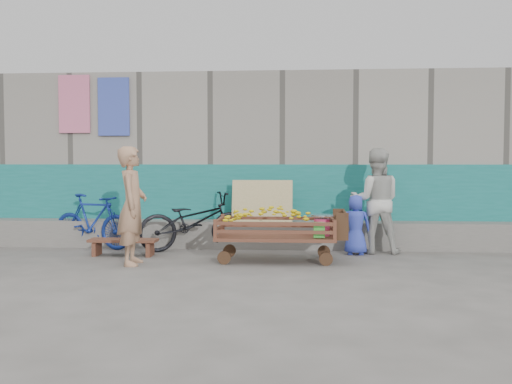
# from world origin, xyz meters

# --- Properties ---
(ground) EXTENTS (80.00, 80.00, 0.00)m
(ground) POSITION_xyz_m (0.00, 0.00, 0.00)
(ground) COLOR #585551
(ground) RESTS_ON ground
(building_wall) EXTENTS (12.00, 3.50, 3.00)m
(building_wall) POSITION_xyz_m (-0.00, 4.05, 1.47)
(building_wall) COLOR gray
(building_wall) RESTS_ON ground
(banana_cart) EXTENTS (1.87, 0.85, 0.80)m
(banana_cart) POSITION_xyz_m (0.54, 1.07, 0.54)
(banana_cart) COLOR brown
(banana_cart) RESTS_ON ground
(bench) EXTENTS (1.04, 0.31, 0.26)m
(bench) POSITION_xyz_m (-1.78, 1.37, 0.19)
(bench) COLOR brown
(bench) RESTS_ON ground
(vendor_man) EXTENTS (0.46, 0.64, 1.66)m
(vendor_man) POSITION_xyz_m (-1.42, 0.65, 0.83)
(vendor_man) COLOR tan
(vendor_man) RESTS_ON ground
(woman) EXTENTS (0.85, 0.68, 1.65)m
(woman) POSITION_xyz_m (2.12, 1.94, 0.83)
(woman) COLOR beige
(woman) RESTS_ON ground
(child) EXTENTS (0.47, 0.32, 0.94)m
(child) POSITION_xyz_m (1.79, 1.75, 0.47)
(child) COLOR #3243BC
(child) RESTS_ON ground
(bicycle_dark) EXTENTS (1.91, 1.28, 0.95)m
(bicycle_dark) POSITION_xyz_m (-0.80, 1.99, 0.47)
(bicycle_dark) COLOR black
(bicycle_dark) RESTS_ON ground
(bicycle_blue) EXTENTS (1.58, 0.86, 0.91)m
(bicycle_blue) POSITION_xyz_m (-2.52, 2.05, 0.46)
(bicycle_blue) COLOR navy
(bicycle_blue) RESTS_ON ground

